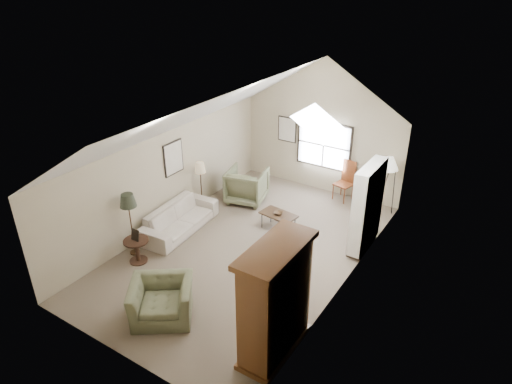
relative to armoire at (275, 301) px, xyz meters
The scene contains 18 objects.
room_shell 3.87m from the armoire, 132.25° to the left, with size 5.01×8.01×4.00m.
window 6.70m from the armoire, 108.11° to the left, with size 1.72×0.08×1.42m, color black.
skylight 4.02m from the armoire, 104.93° to the left, with size 0.80×1.20×0.52m, color white, non-canonical shape.
wall_art 5.98m from the armoire, 133.09° to the left, with size 1.97×3.71×0.88m.
armoire is the anchor object (origin of this frame).
tv_alcove 4.00m from the armoire, 87.71° to the left, with size 0.32×1.30×2.10m, color white.
media_console 4.08m from the armoire, 88.00° to the left, with size 0.34×1.18×0.60m, color #382316.
tv_panel 4.01m from the armoire, 88.00° to the left, with size 0.05×0.90×0.55m, color black.
sofa 4.77m from the armoire, 151.96° to the left, with size 2.33×0.91×0.68m, color beige.
armchair_near 2.44m from the armoire, 169.12° to the right, with size 1.19×1.04×0.77m, color #686849.
armchair_far 5.79m from the armoire, 128.55° to the left, with size 1.06×1.09×0.99m, color #646A4A.
coffee_table 4.20m from the armoire, 119.09° to the left, with size 0.93×0.52×0.48m, color #362616.
bowl 4.15m from the armoire, 119.09° to the left, with size 0.22×0.22×0.05m, color #392517.
side_table 4.18m from the armoire, behind, with size 0.58×0.58×0.58m, color #352115.
side_chair 6.25m from the armoire, 101.71° to the left, with size 0.46×0.46×1.19m, color brown.
tripod_lamp 5.91m from the armoire, 89.81° to the left, with size 0.50×0.50×1.73m, color silver, non-canonical shape.
dark_lamp 4.46m from the armoire, 169.47° to the left, with size 0.39×0.39×1.62m, color black, non-canonical shape.
tan_lamp 5.57m from the armoire, 142.06° to the left, with size 0.29×0.29×1.46m, color tan, non-canonical shape.
Camera 1 is at (5.19, -7.72, 6.31)m, focal length 32.00 mm.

